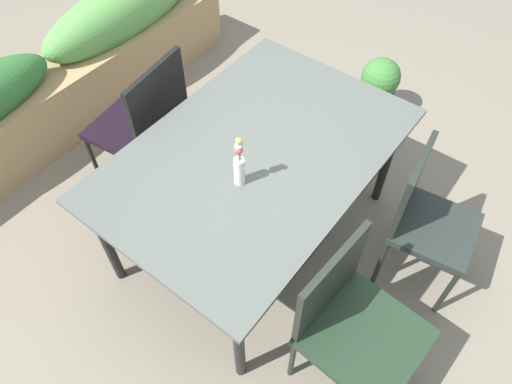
{
  "coord_description": "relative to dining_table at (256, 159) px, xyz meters",
  "views": [
    {
      "loc": [
        -1.34,
        -0.92,
        2.49
      ],
      "look_at": [
        -0.05,
        0.07,
        0.42
      ],
      "focal_mm": 33.19,
      "sensor_mm": 36.0,
      "label": 1
    }
  ],
  "objects": [
    {
      "name": "chair_far_side",
      "position": [
        -0.04,
        0.81,
        -0.17
      ],
      "size": [
        0.55,
        0.55,
        0.96
      ],
      "rotation": [
        0.0,
        0.0,
        0.14
      ],
      "color": "black",
      "rests_on": "ground"
    },
    {
      "name": "planter_box",
      "position": [
        -0.05,
        1.71,
        -0.32
      ],
      "size": [
        3.0,
        0.43,
        0.8
      ],
      "color": "#9E7F56",
      "rests_on": "ground"
    },
    {
      "name": "flower_vase",
      "position": [
        -0.2,
        -0.06,
        0.18
      ],
      "size": [
        0.05,
        0.05,
        0.3
      ],
      "color": "silver",
      "rests_on": "dining_table"
    },
    {
      "name": "chair_near_left",
      "position": [
        -0.36,
        -0.81,
        -0.2
      ],
      "size": [
        0.51,
        0.51,
        0.89
      ],
      "rotation": [
        0.0,
        0.0,
        3.07
      ],
      "color": "#1D301F",
      "rests_on": "ground"
    },
    {
      "name": "potted_plant",
      "position": [
        1.43,
        -0.03,
        -0.45
      ],
      "size": [
        0.28,
        0.28,
        0.47
      ],
      "color": "slate",
      "rests_on": "ground"
    },
    {
      "name": "chair_near_right",
      "position": [
        0.35,
        -0.82,
        -0.18
      ],
      "size": [
        0.46,
        0.46,
        0.9
      ],
      "rotation": [
        0.0,
        0.0,
        3.28
      ],
      "color": "#232926",
      "rests_on": "ground"
    },
    {
      "name": "ground_plane",
      "position": [
        0.05,
        -0.07,
        -0.7
      ],
      "size": [
        12.0,
        12.0,
        0.0
      ],
      "primitive_type": "plane",
      "color": "#756B5B"
    },
    {
      "name": "dining_table",
      "position": [
        0.0,
        0.0,
        0.0
      ],
      "size": [
        1.62,
        1.1,
        0.75
      ],
      "color": "#4C514C",
      "rests_on": "ground"
    }
  ]
}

